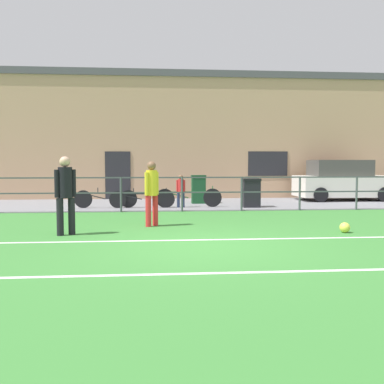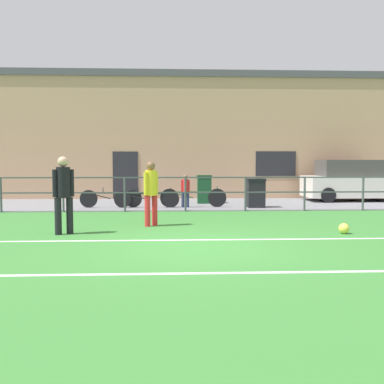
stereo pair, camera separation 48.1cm
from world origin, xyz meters
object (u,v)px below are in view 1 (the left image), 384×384
Objects in this scene: parked_car_red at (342,181)px; trash_bin_1 at (251,193)px; soccer_ball_match at (345,228)px; bicycle_parked_1 at (189,197)px; trash_bin_0 at (198,189)px; bicycle_parked_0 at (142,199)px; player_striker at (152,189)px; player_goalkeeper at (65,191)px; spectator_child at (181,189)px; bicycle_parked_2 at (106,199)px.

parked_car_red reaches higher than trash_bin_1.
soccer_ball_match is 6.72m from bicycle_parked_1.
bicycle_parked_0 is at bearing -144.29° from trash_bin_0.
bicycle_parked_0 is (-8.42, -2.46, -0.48)m from parked_car_red.
bicycle_parked_0 is at bearing -176.79° from bicycle_parked_1.
player_striker is at bearing 162.04° from soccer_ball_match.
trash_bin_1 is (5.45, 5.52, -0.46)m from player_goalkeeper.
spectator_child is at bearing 177.19° from trash_bin_1.
player_striker is 1.41× the size of spectator_child.
spectator_child is 0.30× the size of parked_car_red.
spectator_child is 0.43m from bicycle_parked_1.
parked_car_red is (3.60, 8.29, 0.70)m from soccer_ball_match.
player_goalkeeper is 1.59× the size of trash_bin_0.
soccer_ball_match is at bearing 119.18° from spectator_child.
player_goalkeeper reaches higher than trash_bin_0.
trash_bin_1 is at bearing 175.98° from spectator_child.
trash_bin_0 is (0.79, 1.52, -0.11)m from spectator_child.
bicycle_parked_0 is at bearing -129.50° from player_striker.
trash_bin_0 is at bearing 136.35° from trash_bin_1.
player_goalkeeper is 0.44× the size of parked_car_red.
player_striker is at bearing -139.64° from parked_car_red.
trash_bin_0 is (0.51, 1.47, 0.21)m from bicycle_parked_1.
bicycle_parked_2 is 5.18m from trash_bin_1.
player_striker reaches higher than bicycle_parked_0.
trash_bin_0 reaches higher than bicycle_parked_1.
bicycle_parked_0 is at bearing 129.58° from soccer_ball_match.
soccer_ball_match is at bearing 117.83° from player_striker.
player_goalkeeper is at bearing 61.34° from spectator_child.
parked_car_red is 3.58× the size of trash_bin_0.
spectator_child is 1.42m from bicycle_parked_0.
parked_car_red is at bearing -162.22° from spectator_child.
spectator_child is 1.06× the size of trash_bin_0.
bicycle_parked_1 is at bearing -109.10° from trash_bin_0.
player_goalkeeper is 0.74× the size of bicycle_parked_1.
bicycle_parked_1 reaches higher than bicycle_parked_2.
player_striker is at bearing 75.86° from spectator_child.
trash_bin_0 reaches higher than trash_bin_1.
parked_car_red is 3.83× the size of trash_bin_1.
trash_bin_1 is (1.73, -1.65, -0.04)m from trash_bin_0.
parked_car_red reaches higher than spectator_child.
player_striker is (1.91, 1.21, -0.06)m from player_goalkeeper.
player_goalkeeper is at bearing -105.47° from bicycle_parked_0.
parked_car_red reaches higher than trash_bin_0.
bicycle_parked_0 is (-4.82, 5.83, 0.22)m from soccer_ball_match.
soccer_ball_match is at bearing -50.42° from bicycle_parked_0.
player_striker is 0.72× the size of bicycle_parked_0.
bicycle_parked_0 is at bearing 178.74° from trash_bin_1.
player_striker is 4.70m from bicycle_parked_1.
soccer_ball_match is at bearing -61.94° from bicycle_parked_1.
trash_bin_1 is at bearing -4.58° from bicycle_parked_1.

